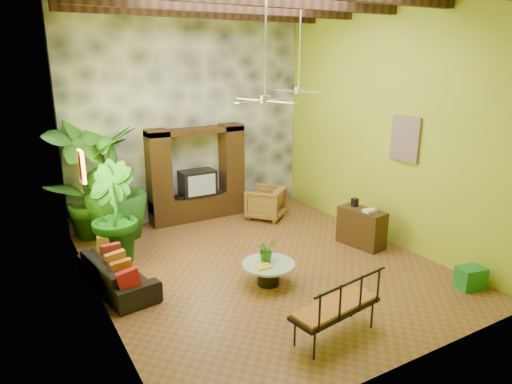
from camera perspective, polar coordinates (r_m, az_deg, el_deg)
ground at (r=8.96m, az=0.83°, el=-9.08°), size 7.00×7.00×0.00m
back_wall at (r=11.32m, az=-8.36°, el=9.34°), size 6.00×0.02×5.00m
left_wall at (r=7.16m, az=-20.23°, el=4.52°), size 0.02×7.00×5.00m
right_wall at (r=10.06m, az=15.88°, el=8.04°), size 0.02×7.00×5.00m
stone_accent_wall at (r=11.26m, az=-8.25°, el=9.31°), size 5.98×0.10×4.98m
entertainment_center at (r=11.27m, az=-7.35°, el=1.40°), size 2.40×0.55×2.30m
ceiling_fan_front at (r=7.66m, az=1.19°, el=13.03°), size 1.28×1.28×1.86m
ceiling_fan_back at (r=9.98m, az=5.40°, el=13.72°), size 1.28×1.28×1.86m
wall_art_mask at (r=8.22m, az=-20.96°, el=2.99°), size 0.06×0.32×0.55m
wall_art_painting at (r=9.66m, az=18.16°, el=6.33°), size 0.06×0.70×0.90m
sofa at (r=8.36m, az=-16.94°, el=-9.67°), size 1.03×2.00×0.56m
wicker_armchair at (r=11.36m, az=1.21°, el=-1.37°), size 1.19×1.19×0.78m
tall_plant_a at (r=10.48m, az=-20.88°, el=1.58°), size 1.69×1.42×2.74m
tall_plant_b at (r=9.19m, az=-17.59°, el=-2.58°), size 1.09×1.25×1.97m
tall_plant_c at (r=10.34m, az=-17.30°, el=0.96°), size 1.83×1.83×2.47m
coffee_table at (r=8.14m, az=1.55°, el=-9.80°), size 0.94×0.94×0.40m
centerpiece_plant at (r=8.11m, az=1.29°, el=-7.27°), size 0.42×0.39×0.40m
yellow_tray at (r=7.92m, az=0.92°, el=-9.31°), size 0.28×0.21×0.03m
iron_bench at (r=6.64m, az=10.37°, el=-13.74°), size 1.47×0.71×0.57m
side_console at (r=9.95m, az=13.04°, el=-4.34°), size 0.62×1.07×0.80m
green_bin at (r=8.86m, az=25.21°, el=-9.66°), size 0.50×0.42×0.39m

